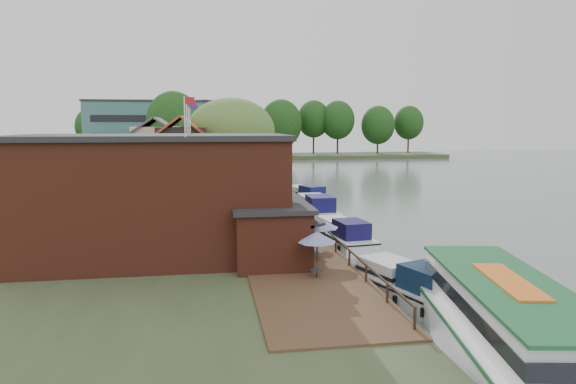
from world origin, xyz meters
name	(u,v)px	position (x,y,z in m)	size (l,w,h in m)	color
ground	(405,258)	(0.00, 0.00, 0.00)	(260.00, 260.00, 0.00)	#576562
land_bank	(68,192)	(-30.00, 35.00, 0.50)	(50.00, 140.00, 1.00)	#384728
quay_deck	(268,219)	(-8.00, 10.00, 1.05)	(6.00, 50.00, 0.10)	#47301E
quay_rail	(299,212)	(-5.30, 10.50, 1.50)	(0.20, 49.00, 1.00)	black
pub	(190,196)	(-14.00, -1.00, 4.65)	(20.00, 11.00, 7.30)	maroon
hotel_block	(158,133)	(-22.00, 70.00, 7.15)	(25.40, 12.40, 12.30)	#38666B
cottage_a	(183,166)	(-15.00, 14.00, 5.25)	(8.60, 7.60, 8.50)	black
cottage_b	(158,159)	(-18.00, 24.00, 5.25)	(9.60, 8.60, 8.50)	beige
cottage_c	(198,154)	(-14.00, 33.00, 5.25)	(7.60, 7.60, 8.50)	black
willow	(231,151)	(-10.50, 19.00, 6.21)	(8.60, 8.60, 10.43)	#476B2D
umbrella_0	(317,255)	(-7.55, -6.86, 2.29)	(1.97, 1.97, 2.38)	navy
umbrella_1	(318,239)	(-6.72, -3.26, 2.29)	(2.43, 2.43, 2.38)	navy
umbrella_2	(289,230)	(-7.93, -0.53, 2.29)	(2.02, 2.02, 2.38)	navy
umbrella_3	(301,224)	(-6.90, 1.02, 2.29)	(2.34, 2.34, 2.38)	navy
umbrella_4	(276,216)	(-8.06, 4.57, 2.29)	(1.97, 1.97, 2.38)	navy
umbrella_5	(288,207)	(-6.54, 8.49, 2.29)	(2.35, 2.35, 2.38)	navy
umbrella_6	(282,201)	(-6.65, 11.35, 2.29)	(2.02, 2.02, 2.38)	navy
cruiser_0	(406,280)	(-3.18, -7.92, 1.07)	(2.89, 8.95, 2.13)	silver
cruiser_1	(342,231)	(-3.22, 4.20, 1.06)	(2.88, 8.92, 2.12)	white
cruiser_2	(316,206)	(-2.87, 15.02, 1.22)	(3.25, 10.04, 2.44)	white
cruiser_3	(305,194)	(-2.06, 24.74, 1.08)	(2.91, 9.02, 2.15)	silver
tour_boat	(515,330)	(-2.38, -15.89, 1.64)	(4.22, 15.01, 3.28)	silver
swan	(469,344)	(-2.87, -13.74, 0.22)	(0.44, 0.44, 0.44)	white
bank_tree_0	(202,143)	(-13.44, 40.23, 6.25)	(6.25, 6.25, 10.50)	#143811
bank_tree_1	(174,133)	(-17.84, 50.80, 7.51)	(8.47, 8.47, 13.02)	#143811
bank_tree_2	(175,136)	(-18.11, 57.44, 6.89)	(8.15, 8.15, 11.78)	#143811
bank_tree_3	(206,131)	(-12.76, 78.88, 7.43)	(6.06, 6.06, 12.86)	#143811
bank_tree_4	(210,134)	(-11.95, 86.93, 6.72)	(8.55, 8.55, 11.43)	#143811
bank_tree_5	(212,130)	(-11.27, 93.20, 7.57)	(7.84, 7.84, 13.14)	#143811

